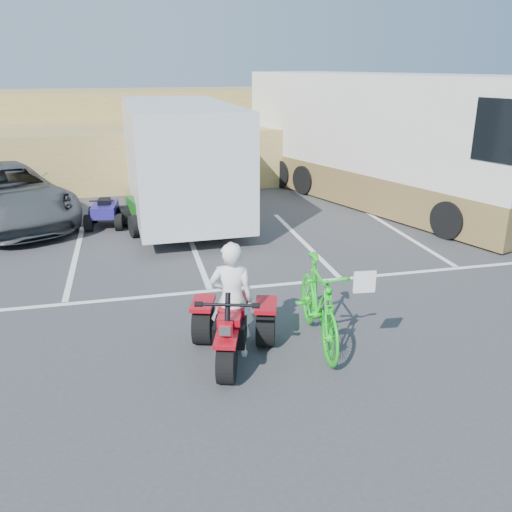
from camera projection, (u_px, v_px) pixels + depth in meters
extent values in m
plane|color=#38383B|center=(234.00, 352.00, 8.30)|extent=(100.00, 100.00, 0.00)
cube|color=white|center=(75.00, 257.00, 12.30)|extent=(0.12, 5.00, 0.01)
cube|color=white|center=(194.00, 249.00, 12.88)|extent=(0.12, 5.00, 0.01)
cube|color=white|center=(302.00, 241.00, 13.46)|extent=(0.12, 5.00, 0.01)
cube|color=white|center=(401.00, 233.00, 14.05)|extent=(0.12, 5.00, 0.01)
cube|color=white|center=(493.00, 227.00, 14.63)|extent=(0.12, 5.00, 0.01)
cube|color=white|center=(210.00, 291.00, 10.50)|extent=(28.00, 0.12, 0.01)
cube|color=olive|center=(164.00, 151.00, 20.80)|extent=(40.00, 6.00, 2.00)
cube|color=olive|center=(157.00, 116.00, 23.67)|extent=(40.00, 4.00, 2.20)
imported|color=white|center=(232.00, 300.00, 7.94)|extent=(0.75, 0.60, 1.79)
imported|color=#14BF19|center=(319.00, 303.00, 8.36)|extent=(0.84, 2.31, 1.36)
imported|color=#3F4246|center=(4.00, 195.00, 14.66)|extent=(4.83, 6.33, 1.60)
cube|color=silver|center=(180.00, 156.00, 15.00)|extent=(2.93, 6.86, 2.82)
cylinder|color=black|center=(182.00, 203.00, 15.45)|extent=(2.51, 0.87, 0.79)
cube|color=silver|center=(382.00, 139.00, 16.61)|extent=(6.11, 10.91, 3.83)
cube|color=brown|center=(379.00, 184.00, 17.07)|extent=(6.16, 10.92, 1.06)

